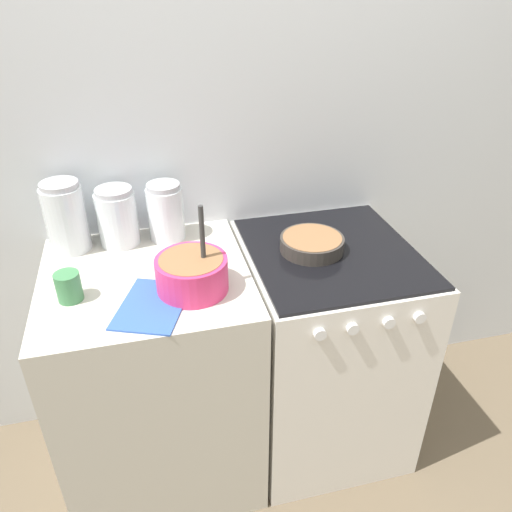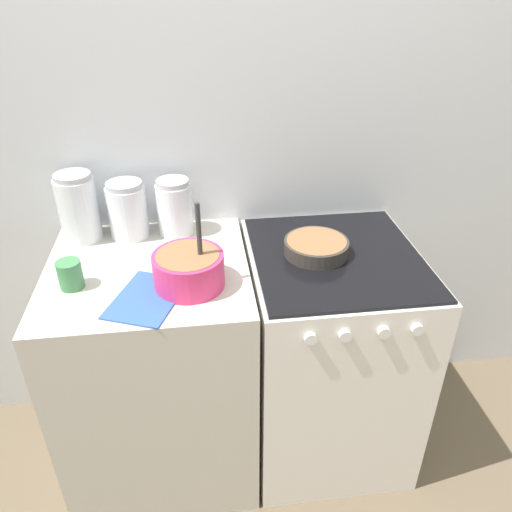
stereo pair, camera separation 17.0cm
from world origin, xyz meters
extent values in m
plane|color=brown|center=(0.00, 0.00, 0.00)|extent=(12.00, 12.00, 0.00)
cube|color=silver|center=(0.00, 0.71, 1.20)|extent=(4.41, 0.05, 2.40)
cube|color=beige|center=(-0.35, 0.34, 0.47)|extent=(0.70, 0.68, 0.93)
cube|color=white|center=(0.33, 0.34, 0.46)|extent=(0.63, 0.68, 0.92)
cube|color=black|center=(0.33, 0.34, 0.93)|extent=(0.60, 0.66, 0.01)
cylinder|color=white|center=(0.16, -0.01, 0.85)|extent=(0.04, 0.02, 0.04)
cylinder|color=white|center=(0.27, -0.01, 0.85)|extent=(0.04, 0.02, 0.04)
cylinder|color=white|center=(0.39, -0.01, 0.85)|extent=(0.04, 0.02, 0.04)
cylinder|color=white|center=(0.50, -0.01, 0.85)|extent=(0.04, 0.02, 0.04)
cylinder|color=#E0336B|center=(-0.20, 0.22, 0.99)|extent=(0.23, 0.23, 0.11)
cylinder|color=#8C603D|center=(-0.20, 0.22, 1.02)|extent=(0.20, 0.20, 0.06)
cylinder|color=#333333|center=(-0.16, 0.22, 1.09)|extent=(0.02, 0.02, 0.27)
cylinder|color=#38332D|center=(0.25, 0.36, 0.96)|extent=(0.23, 0.23, 0.05)
cylinder|color=#8C603D|center=(0.25, 0.36, 0.97)|extent=(0.22, 0.22, 0.04)
cylinder|color=silver|center=(-0.60, 0.59, 1.05)|extent=(0.15, 0.15, 0.24)
cylinder|color=white|center=(-0.60, 0.59, 1.01)|extent=(0.13, 0.13, 0.15)
cylinder|color=#B2B2B7|center=(-0.60, 0.59, 1.18)|extent=(0.13, 0.13, 0.02)
cylinder|color=silver|center=(-0.42, 0.59, 1.03)|extent=(0.15, 0.15, 0.20)
cylinder|color=olive|center=(-0.42, 0.59, 0.99)|extent=(0.13, 0.13, 0.12)
cylinder|color=#B2B2B7|center=(-0.42, 0.59, 1.14)|extent=(0.13, 0.13, 0.02)
cylinder|color=silver|center=(-0.25, 0.59, 1.03)|extent=(0.13, 0.13, 0.20)
cylinder|color=silver|center=(-0.25, 0.59, 0.99)|extent=(0.12, 0.12, 0.12)
cylinder|color=#B2B2B7|center=(-0.25, 0.59, 1.14)|extent=(0.12, 0.12, 0.02)
cylinder|color=#3F7F4C|center=(-0.58, 0.25, 0.98)|extent=(0.08, 0.08, 0.10)
cube|color=#3359B2|center=(-0.34, 0.16, 0.94)|extent=(0.28, 0.32, 0.01)
camera|label=1|loc=(-0.33, -1.13, 1.86)|focal=35.00mm
camera|label=2|loc=(-0.16, -1.16, 1.86)|focal=35.00mm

